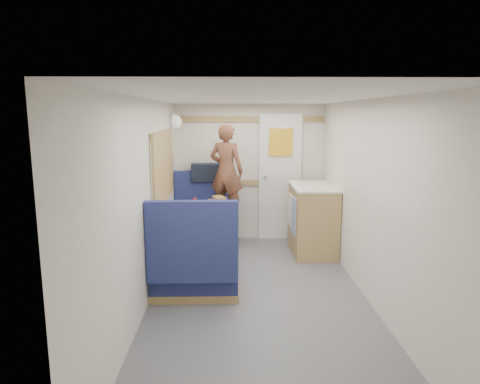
{
  "coord_description": "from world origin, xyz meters",
  "views": [
    {
      "loc": [
        -0.28,
        -4.02,
        1.85
      ],
      "look_at": [
        -0.17,
        0.9,
        0.95
      ],
      "focal_mm": 32.0,
      "sensor_mm": 36.0,
      "label": 1
    }
  ],
  "objects_px": {
    "person": "(226,171)",
    "duffel_bag": "(209,172)",
    "tumbler_right": "(211,203)",
    "galley_counter": "(312,219)",
    "wine_glass": "(195,201)",
    "dome_light": "(174,122)",
    "orange_fruit": "(218,207)",
    "bench_far": "(205,225)",
    "cheese_block": "(196,212)",
    "tumbler_left": "(177,212)",
    "bread_loaf": "(219,200)",
    "bench_near": "(195,269)",
    "tray": "(216,215)",
    "pepper_grinder": "(210,205)",
    "beer_glass": "(219,207)",
    "dinette_table": "(200,222)"
  },
  "relations": [
    {
      "from": "dinette_table",
      "to": "bread_loaf",
      "type": "relative_size",
      "value": 4.06
    },
    {
      "from": "duffel_bag",
      "to": "tray",
      "type": "distance_m",
      "value": 1.49
    },
    {
      "from": "bread_loaf",
      "to": "cheese_block",
      "type": "bearing_deg",
      "value": -112.04
    },
    {
      "from": "cheese_block",
      "to": "wine_glass",
      "type": "height_order",
      "value": "wine_glass"
    },
    {
      "from": "dinette_table",
      "to": "wine_glass",
      "type": "relative_size",
      "value": 5.48
    },
    {
      "from": "duffel_bag",
      "to": "galley_counter",
      "type": "bearing_deg",
      "value": -25.58
    },
    {
      "from": "person",
      "to": "wine_glass",
      "type": "relative_size",
      "value": 7.67
    },
    {
      "from": "cheese_block",
      "to": "pepper_grinder",
      "type": "relative_size",
      "value": 1.01
    },
    {
      "from": "tumbler_right",
      "to": "galley_counter",
      "type": "bearing_deg",
      "value": 18.41
    },
    {
      "from": "dinette_table",
      "to": "cheese_block",
      "type": "distance_m",
      "value": 0.34
    },
    {
      "from": "orange_fruit",
      "to": "pepper_grinder",
      "type": "bearing_deg",
      "value": 129.43
    },
    {
      "from": "bench_far",
      "to": "duffel_bag",
      "type": "xyz_separation_m",
      "value": [
        0.06,
        0.26,
        0.72
      ]
    },
    {
      "from": "galley_counter",
      "to": "person",
      "type": "bearing_deg",
      "value": 172.01
    },
    {
      "from": "person",
      "to": "tumbler_right",
      "type": "distance_m",
      "value": 0.71
    },
    {
      "from": "bench_near",
      "to": "tray",
      "type": "bearing_deg",
      "value": 69.05
    },
    {
      "from": "tray",
      "to": "beer_glass",
      "type": "height_order",
      "value": "beer_glass"
    },
    {
      "from": "dinette_table",
      "to": "duffel_bag",
      "type": "distance_m",
      "value": 1.21
    },
    {
      "from": "duffel_bag",
      "to": "tumbler_left",
      "type": "distance_m",
      "value": 1.54
    },
    {
      "from": "orange_fruit",
      "to": "bread_loaf",
      "type": "xyz_separation_m",
      "value": [
        0.0,
        0.46,
        -0.01
      ]
    },
    {
      "from": "person",
      "to": "tray",
      "type": "xyz_separation_m",
      "value": [
        -0.11,
        -1.05,
        -0.36
      ]
    },
    {
      "from": "duffel_bag",
      "to": "tumbler_right",
      "type": "xyz_separation_m",
      "value": [
        0.07,
        -1.01,
        -0.24
      ]
    },
    {
      "from": "person",
      "to": "pepper_grinder",
      "type": "height_order",
      "value": "person"
    },
    {
      "from": "galley_counter",
      "to": "beer_glass",
      "type": "bearing_deg",
      "value": -153.73
    },
    {
      "from": "dome_light",
      "to": "bread_loaf",
      "type": "relative_size",
      "value": 0.88
    },
    {
      "from": "dinette_table",
      "to": "tumbler_left",
      "type": "xyz_separation_m",
      "value": [
        -0.23,
        -0.37,
        0.21
      ]
    },
    {
      "from": "dinette_table",
      "to": "person",
      "type": "relative_size",
      "value": 0.71
    },
    {
      "from": "galley_counter",
      "to": "wine_glass",
      "type": "height_order",
      "value": "galley_counter"
    },
    {
      "from": "wine_glass",
      "to": "cheese_block",
      "type": "bearing_deg",
      "value": -80.52
    },
    {
      "from": "bench_near",
      "to": "dome_light",
      "type": "relative_size",
      "value": 5.25
    },
    {
      "from": "tray",
      "to": "bread_loaf",
      "type": "bearing_deg",
      "value": 88.04
    },
    {
      "from": "orange_fruit",
      "to": "bread_loaf",
      "type": "height_order",
      "value": "orange_fruit"
    },
    {
      "from": "bench_far",
      "to": "cheese_block",
      "type": "xyz_separation_m",
      "value": [
        -0.02,
        -1.14,
        0.46
      ]
    },
    {
      "from": "cheese_block",
      "to": "beer_glass",
      "type": "bearing_deg",
      "value": 40.8
    },
    {
      "from": "duffel_bag",
      "to": "pepper_grinder",
      "type": "xyz_separation_m",
      "value": [
        0.06,
        -1.11,
        -0.25
      ]
    },
    {
      "from": "tumbler_left",
      "to": "bread_loaf",
      "type": "distance_m",
      "value": 0.84
    },
    {
      "from": "duffel_bag",
      "to": "bench_near",
      "type": "bearing_deg",
      "value": -95.23
    },
    {
      "from": "duffel_bag",
      "to": "cheese_block",
      "type": "relative_size",
      "value": 5.0
    },
    {
      "from": "dinette_table",
      "to": "beer_glass",
      "type": "relative_size",
      "value": 8.79
    },
    {
      "from": "cheese_block",
      "to": "wine_glass",
      "type": "distance_m",
      "value": 0.21
    },
    {
      "from": "dome_light",
      "to": "orange_fruit",
      "type": "relative_size",
      "value": 2.58
    },
    {
      "from": "wine_glass",
      "to": "duffel_bag",
      "type": "bearing_deg",
      "value": 84.64
    },
    {
      "from": "beer_glass",
      "to": "bread_loaf",
      "type": "bearing_deg",
      "value": 90.0
    },
    {
      "from": "wine_glass",
      "to": "tumbler_right",
      "type": "bearing_deg",
      "value": 45.83
    },
    {
      "from": "dome_light",
      "to": "person",
      "type": "relative_size",
      "value": 0.16
    },
    {
      "from": "bench_far",
      "to": "galley_counter",
      "type": "distance_m",
      "value": 1.51
    },
    {
      "from": "dome_light",
      "to": "person",
      "type": "distance_m",
      "value": 0.97
    },
    {
      "from": "tumbler_left",
      "to": "bread_loaf",
      "type": "xyz_separation_m",
      "value": [
        0.45,
        0.71,
        -0.01
      ]
    },
    {
      "from": "pepper_grinder",
      "to": "dome_light",
      "type": "bearing_deg",
      "value": 120.96
    },
    {
      "from": "cheese_block",
      "to": "tumbler_left",
      "type": "xyz_separation_m",
      "value": [
        -0.2,
        -0.1,
        0.02
      ]
    },
    {
      "from": "person",
      "to": "duffel_bag",
      "type": "distance_m",
      "value": 0.49
    }
  ]
}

